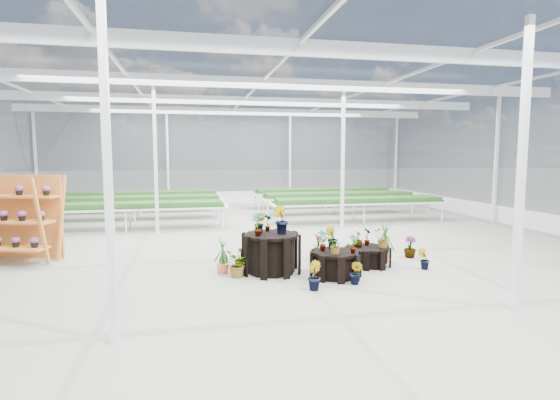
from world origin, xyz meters
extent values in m
plane|color=gray|center=(0.00, 0.00, 0.00)|extent=(24.00, 24.00, 0.00)
cylinder|color=black|center=(-0.37, -1.08, 0.41)|extent=(1.58, 1.58, 0.82)
cylinder|color=black|center=(0.83, -1.68, 0.26)|extent=(1.09, 1.09, 0.52)
cylinder|color=black|center=(1.83, -0.98, 0.21)|extent=(1.16, 1.16, 0.42)
imported|color=#21471B|center=(-0.59, -1.00, 1.04)|extent=(0.30, 0.31, 0.45)
imported|color=#21471B|center=(-0.18, -1.11, 1.11)|extent=(0.41, 0.41, 0.59)
imported|color=#21471B|center=(-0.39, -0.77, 1.00)|extent=(0.23, 0.24, 0.37)
imported|color=#21471B|center=(-0.69, -1.28, 1.06)|extent=(0.29, 0.31, 0.48)
imported|color=#21471B|center=(0.58, -1.56, 0.74)|extent=(0.25, 0.19, 0.43)
imported|color=#21471B|center=(1.10, -1.90, 0.72)|extent=(0.23, 0.18, 0.39)
imported|color=#21471B|center=(0.81, -1.44, 0.75)|extent=(0.33, 0.32, 0.46)
imported|color=#21471B|center=(0.73, -1.91, 0.69)|extent=(0.37, 0.35, 0.34)
imported|color=#21471B|center=(1.59, -0.94, 0.60)|extent=(0.27, 0.27, 0.36)
imported|color=#21471B|center=(2.07, -1.15, 0.62)|extent=(0.43, 0.39, 0.41)
imported|color=#21471B|center=(1.87, -0.81, 0.62)|extent=(0.18, 0.24, 0.41)
imported|color=#21471B|center=(-1.10, -1.31, 0.27)|extent=(0.52, 0.57, 0.54)
imported|color=#21471B|center=(-0.95, -0.75, 0.26)|extent=(0.34, 0.34, 0.51)
imported|color=#21471B|center=(0.17, -2.40, 0.26)|extent=(0.25, 0.30, 0.53)
imported|color=#21471B|center=(1.04, -2.25, 0.23)|extent=(0.31, 0.33, 0.46)
imported|color=#21471B|center=(2.86, -1.50, 0.23)|extent=(0.32, 0.31, 0.45)
imported|color=#21471B|center=(3.11, -0.46, 0.25)|extent=(0.35, 0.35, 0.51)
imported|color=#21471B|center=(1.64, -0.41, 0.24)|extent=(0.50, 0.45, 0.49)
imported|color=#21471B|center=(0.87, -0.33, 0.32)|extent=(0.46, 0.46, 0.63)
camera|label=1|loc=(-1.99, -9.81, 2.45)|focal=28.00mm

